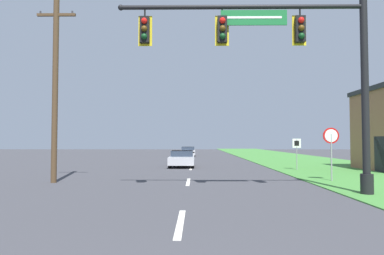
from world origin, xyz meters
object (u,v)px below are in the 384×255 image
car_ahead (182,159)px  stop_sign (331,142)px  utility_pole_near (55,85)px  signal_mast (295,62)px  route_sign_post (297,147)px  far_car (188,151)px

car_ahead → stop_sign: bearing=-51.3°
car_ahead → utility_pole_near: utility_pole_near is taller
utility_pole_near → signal_mast: bearing=-18.9°
stop_sign → route_sign_post: 6.31m
route_sign_post → utility_pole_near: bearing=-152.2°
signal_mast → far_car: bearing=98.3°
stop_sign → utility_pole_near: utility_pole_near is taller
car_ahead → route_sign_post: 8.28m
stop_sign → far_car: bearing=105.2°
signal_mast → utility_pole_near: utility_pole_near is taller
car_ahead → utility_pole_near: bearing=-118.9°
utility_pole_near → car_ahead: bearing=61.1°
car_ahead → stop_sign: size_ratio=1.73×
signal_mast → car_ahead: bearing=109.0°
signal_mast → stop_sign: signal_mast is taller
signal_mast → route_sign_post: bearing=73.6°
utility_pole_near → route_sign_post: bearing=27.8°
far_car → stop_sign: stop_sign is taller
stop_sign → utility_pole_near: (-12.93, -0.63, 2.64)m
far_car → utility_pole_near: 28.85m
far_car → route_sign_post: (7.65, -21.12, 0.92)m
far_car → stop_sign: 28.44m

